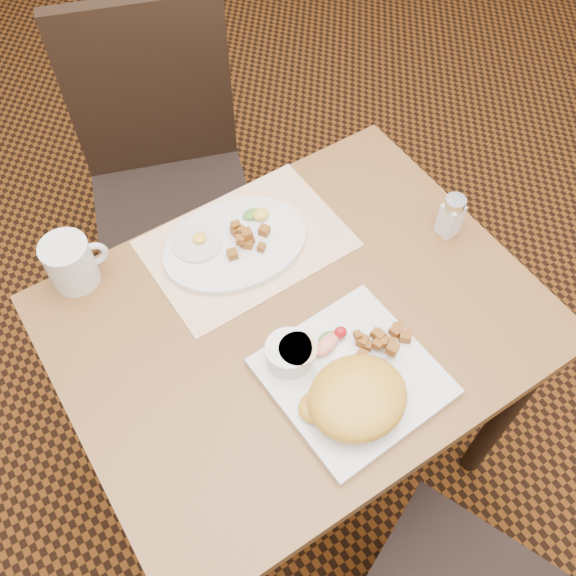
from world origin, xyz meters
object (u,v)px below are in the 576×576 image
(table, at_px, (298,345))
(coffee_mug, at_px, (71,263))
(plate_square, at_px, (353,377))
(plate_oval, at_px, (235,244))
(chair_far, at_px, (166,171))
(salt_shaker, at_px, (451,215))

(table, relative_size, coffee_mug, 7.32)
(plate_square, relative_size, coffee_mug, 2.28)
(plate_oval, relative_size, coffee_mug, 2.48)
(table, xyz_separation_m, plate_square, (0.01, -0.16, 0.12))
(chair_far, distance_m, plate_square, 0.88)
(salt_shaker, bearing_deg, chair_far, 117.10)
(plate_square, distance_m, plate_oval, 0.37)
(chair_far, relative_size, plate_oval, 3.19)
(chair_far, distance_m, salt_shaker, 0.81)
(plate_square, height_order, plate_oval, plate_oval)
(plate_oval, bearing_deg, table, -85.60)
(table, height_order, chair_far, chair_far)
(plate_square, xyz_separation_m, salt_shaker, (0.37, 0.17, 0.04))
(plate_oval, bearing_deg, chair_far, 84.55)
(coffee_mug, bearing_deg, table, -44.77)
(chair_far, relative_size, plate_square, 3.46)
(plate_square, xyz_separation_m, plate_oval, (-0.03, 0.37, 0.00))
(chair_far, bearing_deg, coffee_mug, 65.96)
(table, height_order, salt_shaker, salt_shaker)
(table, relative_size, salt_shaker, 9.00)
(salt_shaker, height_order, coffee_mug, coffee_mug)
(table, relative_size, plate_oval, 2.96)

